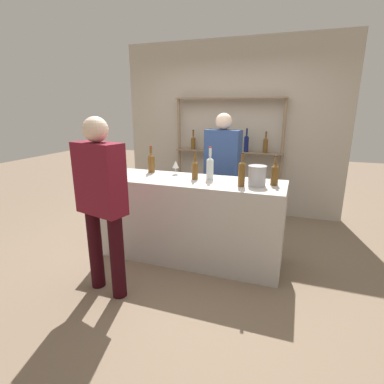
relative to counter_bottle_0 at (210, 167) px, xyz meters
name	(u,v)px	position (x,y,z in m)	size (l,w,h in m)	color
ground_plane	(192,257)	(-0.19, -0.07, -1.11)	(16.00, 16.00, 0.00)	#7A6651
bar_counter	(192,220)	(-0.19, -0.07, -0.62)	(2.07, 0.67, 0.96)	#B7B2AD
back_wall	(231,129)	(-0.19, 1.87, 0.29)	(3.67, 0.12, 2.80)	#B2A899
back_shelf	(228,140)	(-0.19, 1.69, 0.13)	(1.78, 0.18, 1.90)	#897056
counter_bottle_0	(210,167)	(0.00, 0.00, 0.00)	(0.08, 0.08, 0.37)	silver
counter_bottle_1	(242,173)	(0.39, -0.18, 0.00)	(0.07, 0.07, 0.35)	brown
counter_bottle_2	(151,162)	(-0.80, 0.14, -0.01)	(0.08, 0.08, 0.33)	brown
counter_bottle_3	(275,174)	(0.71, 0.00, -0.02)	(0.08, 0.08, 0.31)	brown
counter_bottle_4	(195,169)	(-0.17, -0.03, -0.02)	(0.07, 0.07, 0.32)	brown
wine_glass	(176,165)	(-0.47, 0.14, -0.02)	(0.08, 0.08, 0.17)	silver
ice_bucket	(257,176)	(0.54, -0.09, -0.04)	(0.19, 0.19, 0.21)	#B2B2B7
server_behind_counter	(223,165)	(-0.06, 0.83, -0.13)	(0.50, 0.26, 1.68)	#121C33
customer_left	(101,196)	(-0.73, -1.00, -0.13)	(0.52, 0.32, 1.68)	black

